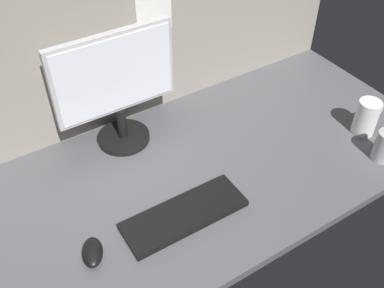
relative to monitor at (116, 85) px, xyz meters
The scene contains 6 objects.
ground_plane 35.46cm from the monitor, 72.63° to the right, with size 180.00×80.00×3.00cm, color #515156.
cubicle_wall_back 16.12cm from the monitor, 57.53° to the left, with size 180.00×5.50×57.88cm.
monitor is the anchor object (origin of this frame).
keyboard 46.22cm from the monitor, 90.01° to the right, with size 37.00×13.00×2.00cm, color black.
mouse 52.42cm from the monitor, 125.24° to the right, with size 5.60×9.60×3.40cm, color black.
mug_ceramic_white 86.29cm from the monitor, 29.71° to the right, with size 11.95×7.80×12.94cm.
Camera 1 is at (-49.75, -86.53, 103.16)cm, focal length 41.68 mm.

